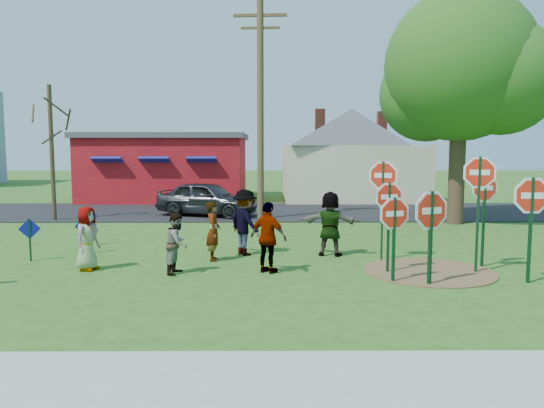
{
  "coord_description": "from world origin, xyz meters",
  "views": [
    {
      "loc": [
        0.54,
        -13.8,
        3.04
      ],
      "look_at": [
        0.64,
        1.71,
        1.41
      ],
      "focal_mm": 35.0,
      "sensor_mm": 36.0,
      "label": 1
    }
  ],
  "objects": [
    {
      "name": "blue_diamond_c",
      "position": [
        -4.75,
        1.38,
        0.68
      ],
      "size": [
        0.59,
        0.22,
        1.11
      ],
      "rotation": [
        0.0,
        0.0,
        0.33
      ],
      "color": "#0F3A1D",
      "rests_on": "ground"
    },
    {
      "name": "stop_sign_e",
      "position": [
        4.13,
        -2.23,
        1.52
      ],
      "size": [
        1.11,
        0.47,
        2.27
      ],
      "rotation": [
        0.0,
        0.0,
        0.39
      ],
      "color": "#0F3A1D",
      "rests_on": "ground"
    },
    {
      "name": "ground",
      "position": [
        0.0,
        0.0,
        0.0
      ],
      "size": [
        120.0,
        120.0,
        0.0
      ],
      "primitive_type": "plane",
      "color": "#285317",
      "rests_on": "ground"
    },
    {
      "name": "stop_sign_d",
      "position": [
        6.06,
        -0.37,
        1.82
      ],
      "size": [
        0.95,
        0.18,
        2.52
      ],
      "rotation": [
        0.0,
        0.0,
        0.17
      ],
      "color": "#0F3A1D",
      "rests_on": "ground"
    },
    {
      "name": "stop_sign_f",
      "position": [
        6.43,
        -2.06,
        1.81
      ],
      "size": [
        1.12,
        0.08,
        2.55
      ],
      "rotation": [
        0.0,
        0.0,
        -0.06
      ],
      "color": "#0F3A1D",
      "rests_on": "ground"
    },
    {
      "name": "stop_sign_c",
      "position": [
        5.63,
        -1.06,
        2.11
      ],
      "size": [
        1.04,
        0.22,
        2.99
      ],
      "rotation": [
        0.0,
        0.0,
        -0.2
      ],
      "color": "#0F3A1D",
      "rests_on": "ground"
    },
    {
      "name": "person_b",
      "position": [
        -0.96,
        0.41,
        0.8
      ],
      "size": [
        0.42,
        0.61,
        1.61
      ],
      "primitive_type": "imported",
      "rotation": [
        0.0,
        0.0,
        1.64
      ],
      "color": "#23756B",
      "rests_on": "ground"
    },
    {
      "name": "blue_diamond_b",
      "position": [
        -5.91,
        0.34,
        0.73
      ],
      "size": [
        0.56,
        0.17,
        1.17
      ],
      "rotation": [
        0.0,
        0.0,
        0.27
      ],
      "color": "#0F3A1D",
      "rests_on": "ground"
    },
    {
      "name": "blue_diamond_d",
      "position": [
        -5.12,
        2.66,
        0.76
      ],
      "size": [
        0.59,
        0.16,
        1.23
      ],
      "rotation": [
        0.0,
        0.0,
        0.24
      ],
      "color": "#0F3A1D",
      "rests_on": "ground"
    },
    {
      "name": "red_building",
      "position": [
        -5.5,
        17.99,
        1.97
      ],
      "size": [
        9.4,
        7.69,
        3.9
      ],
      "color": "maroon",
      "rests_on": "ground"
    },
    {
      "name": "stop_sign_a",
      "position": [
        3.38,
        -1.97,
        1.41
      ],
      "size": [
        0.97,
        0.3,
        2.08
      ],
      "rotation": [
        0.0,
        0.0,
        0.29
      ],
      "color": "#0F3A1D",
      "rests_on": "ground"
    },
    {
      "name": "suv",
      "position": [
        -2.24,
        9.83,
        0.81
      ],
      "size": [
        4.85,
        3.2,
        1.53
      ],
      "primitive_type": "imported",
      "rotation": [
        0.0,
        0.0,
        1.23
      ],
      "color": "#2F2E34",
      "rests_on": "road"
    },
    {
      "name": "sidewalk",
      "position": [
        0.0,
        -7.2,
        0.04
      ],
      "size": [
        22.0,
        1.8,
        0.08
      ],
      "primitive_type": "cube",
      "color": "#9E9E99",
      "rests_on": "ground"
    },
    {
      "name": "cream_house",
      "position": [
        5.5,
        18.0,
        2.92
      ],
      "size": [
        9.4,
        9.4,
        6.5
      ],
      "color": "beige",
      "rests_on": "ground"
    },
    {
      "name": "bare_tree_west",
      "position": [
        -8.53,
        8.5,
        3.67
      ],
      "size": [
        1.8,
        1.8,
        5.67
      ],
      "color": "#382819",
      "rests_on": "ground"
    },
    {
      "name": "stop_sign_g",
      "position": [
        3.46,
        -1.03,
        1.64
      ],
      "size": [
        0.94,
        0.15,
        2.34
      ],
      "rotation": [
        0.0,
        0.0,
        0.15
      ],
      "color": "#0F3A1D",
      "rests_on": "ground"
    },
    {
      "name": "person_f",
      "position": [
        2.29,
        1.03,
        0.92
      ],
      "size": [
        1.79,
        0.93,
        1.84
      ],
      "primitive_type": "imported",
      "rotation": [
        0.0,
        0.0,
        2.91
      ],
      "color": "#1C4D29",
      "rests_on": "ground"
    },
    {
      "name": "person_d",
      "position": [
        -0.14,
        1.19,
        0.94
      ],
      "size": [
        1.29,
        1.39,
        1.88
      ],
      "primitive_type": "imported",
      "rotation": [
        0.0,
        0.0,
        2.21
      ],
      "color": "#303034",
      "rests_on": "ground"
    },
    {
      "name": "stop_sign_b",
      "position": [
        3.62,
        0.41,
        2.06
      ],
      "size": [
        1.01,
        0.29,
        2.84
      ],
      "rotation": [
        0.0,
        0.0,
        -0.27
      ],
      "color": "#0F3A1D",
      "rests_on": "ground"
    },
    {
      "name": "road",
      "position": [
        0.0,
        11.5,
        0.02
      ],
      "size": [
        120.0,
        7.5,
        0.04
      ],
      "primitive_type": "cube",
      "color": "black",
      "rests_on": "ground"
    },
    {
      "name": "person_e",
      "position": [
        0.53,
        -1.05,
        0.88
      ],
      "size": [
        1.09,
        0.93,
        1.75
      ],
      "primitive_type": "imported",
      "rotation": [
        0.0,
        0.0,
        2.55
      ],
      "color": "#4C3360",
      "rests_on": "ground"
    },
    {
      "name": "person_c",
      "position": [
        -1.68,
        -1.09,
        0.75
      ],
      "size": [
        0.69,
        0.82,
        1.49
      ],
      "primitive_type": "imported",
      "rotation": [
        0.0,
        0.0,
        1.39
      ],
      "color": "brown",
      "rests_on": "ground"
    },
    {
      "name": "utility_pole",
      "position": [
        0.2,
        8.83,
        4.81
      ],
      "size": [
        2.24,
        0.28,
        9.14
      ],
      "rotation": [
        0.0,
        0.0,
        -0.07
      ],
      "color": "#4C3823",
      "rests_on": "ground"
    },
    {
      "name": "leafy_tree",
      "position": [
        8.27,
        7.47,
        5.96
      ],
      "size": [
        6.52,
        5.95,
        9.26
      ],
      "color": "#382819",
      "rests_on": "ground"
    },
    {
      "name": "dirt_patch",
      "position": [
        4.5,
        -1.0,
        0.01
      ],
      "size": [
        3.2,
        3.2,
        0.03
      ],
      "primitive_type": "cylinder",
      "color": "brown",
      "rests_on": "ground"
    },
    {
      "name": "person_a",
      "position": [
        -4.0,
        -0.72,
        0.8
      ],
      "size": [
        0.69,
        0.89,
        1.61
      ],
      "primitive_type": "imported",
      "rotation": [
        0.0,
        0.0,
        1.32
      ],
      "color": "#494E93",
      "rests_on": "ground"
    }
  ]
}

